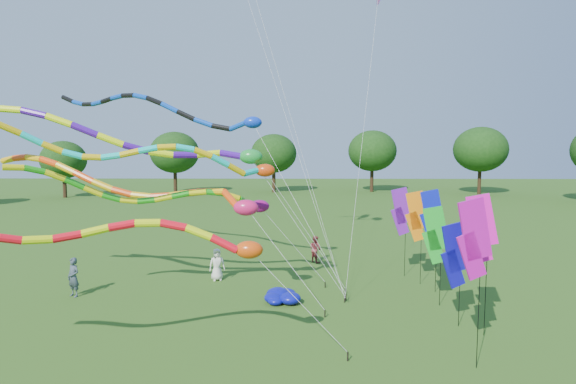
{
  "coord_description": "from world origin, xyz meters",
  "views": [
    {
      "loc": [
        0.36,
        -15.88,
        6.81
      ],
      "look_at": [
        0.08,
        4.37,
        4.8
      ],
      "focal_mm": 30.0,
      "sensor_mm": 36.0,
      "label": 1
    }
  ],
  "objects_px": {
    "tube_kite_orange": "(151,188)",
    "person_b": "(73,277)",
    "person_c": "(315,249)",
    "tube_kite_red": "(108,233)",
    "person_a": "(217,264)",
    "blue_nylon_heap": "(288,297)"
  },
  "relations": [
    {
      "from": "tube_kite_orange",
      "to": "person_c",
      "type": "bearing_deg",
      "value": 58.74
    },
    {
      "from": "tube_kite_red",
      "to": "person_a",
      "type": "height_order",
      "value": "tube_kite_red"
    },
    {
      "from": "blue_nylon_heap",
      "to": "person_b",
      "type": "distance_m",
      "value": 9.67
    },
    {
      "from": "tube_kite_red",
      "to": "person_b",
      "type": "height_order",
      "value": "tube_kite_red"
    },
    {
      "from": "tube_kite_orange",
      "to": "tube_kite_red",
      "type": "bearing_deg",
      "value": -67.63
    },
    {
      "from": "person_c",
      "to": "person_a",
      "type": "bearing_deg",
      "value": 83.98
    },
    {
      "from": "person_a",
      "to": "person_c",
      "type": "relative_size",
      "value": 1.03
    },
    {
      "from": "tube_kite_orange",
      "to": "blue_nylon_heap",
      "type": "height_order",
      "value": "tube_kite_orange"
    },
    {
      "from": "tube_kite_red",
      "to": "person_a",
      "type": "distance_m",
      "value": 11.11
    },
    {
      "from": "tube_kite_red",
      "to": "tube_kite_orange",
      "type": "relative_size",
      "value": 0.89
    },
    {
      "from": "person_a",
      "to": "person_b",
      "type": "distance_m",
      "value": 6.59
    },
    {
      "from": "person_b",
      "to": "person_a",
      "type": "bearing_deg",
      "value": 53.86
    },
    {
      "from": "tube_kite_orange",
      "to": "person_c",
      "type": "height_order",
      "value": "tube_kite_orange"
    },
    {
      "from": "tube_kite_orange",
      "to": "blue_nylon_heap",
      "type": "xyz_separation_m",
      "value": [
        5.84,
        -0.18,
        -4.7
      ]
    },
    {
      "from": "tube_kite_orange",
      "to": "person_b",
      "type": "distance_m",
      "value": 5.57
    },
    {
      "from": "tube_kite_red",
      "to": "blue_nylon_heap",
      "type": "relative_size",
      "value": 6.29
    },
    {
      "from": "tube_kite_orange",
      "to": "person_b",
      "type": "bearing_deg",
      "value": -173.17
    },
    {
      "from": "tube_kite_orange",
      "to": "person_a",
      "type": "bearing_deg",
      "value": 70.29
    },
    {
      "from": "tube_kite_red",
      "to": "person_b",
      "type": "xyz_separation_m",
      "value": [
        -4.71,
        7.77,
        -3.47
      ]
    },
    {
      "from": "person_b",
      "to": "person_c",
      "type": "xyz_separation_m",
      "value": [
        11.11,
        6.45,
        -0.1
      ]
    },
    {
      "from": "blue_nylon_heap",
      "to": "person_a",
      "type": "distance_m",
      "value": 4.99
    },
    {
      "from": "person_c",
      "to": "tube_kite_orange",
      "type": "bearing_deg",
      "value": 91.1
    }
  ]
}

